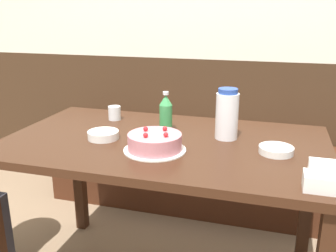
# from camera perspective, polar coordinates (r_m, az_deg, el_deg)

# --- Properties ---
(back_wall) EXTENTS (4.80, 0.04, 2.50)m
(back_wall) POSITION_cam_1_polar(r_m,az_deg,el_deg) (2.60, 6.41, 15.36)
(back_wall) COLOR #3D2819
(back_wall) RESTS_ON ground_plane
(bench_seat) EXTENTS (2.10, 0.38, 0.47)m
(bench_seat) POSITION_cam_1_polar(r_m,az_deg,el_deg) (2.62, 4.81, -7.54)
(bench_seat) COLOR #472314
(bench_seat) RESTS_ON ground_plane
(dining_table) EXTENTS (1.42, 0.83, 0.78)m
(dining_table) POSITION_cam_1_polar(r_m,az_deg,el_deg) (1.70, -0.52, -5.23)
(dining_table) COLOR #381E11
(dining_table) RESTS_ON ground_plane
(birthday_cake) EXTENTS (0.26, 0.26, 0.09)m
(birthday_cake) POSITION_cam_1_polar(r_m,az_deg,el_deg) (1.53, -1.90, -2.53)
(birthday_cake) COLOR white
(birthday_cake) RESTS_ON dining_table
(water_pitcher) EXTENTS (0.10, 0.10, 0.23)m
(water_pitcher) POSITION_cam_1_polar(r_m,az_deg,el_deg) (1.68, 8.98, 1.76)
(water_pitcher) COLOR white
(water_pitcher) RESTS_ON dining_table
(soju_bottle) EXTENTS (0.06, 0.06, 0.19)m
(soju_bottle) POSITION_cam_1_polar(r_m,az_deg,el_deg) (1.76, -0.33, 2.05)
(soju_bottle) COLOR #388E4C
(soju_bottle) RESTS_ON dining_table
(napkin_holder) EXTENTS (0.11, 0.08, 0.11)m
(napkin_holder) POSITION_cam_1_polar(r_m,az_deg,el_deg) (1.29, 22.35, -7.50)
(napkin_holder) COLOR white
(napkin_holder) RESTS_ON dining_table
(bowl_soup_white) EXTENTS (0.14, 0.14, 0.03)m
(bowl_soup_white) POSITION_cam_1_polar(r_m,az_deg,el_deg) (1.57, 16.15, -3.53)
(bowl_soup_white) COLOR white
(bowl_soup_white) RESTS_ON dining_table
(bowl_rice_small) EXTENTS (0.14, 0.14, 0.04)m
(bowl_rice_small) POSITION_cam_1_polar(r_m,az_deg,el_deg) (1.70, -9.84, -1.34)
(bowl_rice_small) COLOR white
(bowl_rice_small) RESTS_ON dining_table
(glass_water_tall) EXTENTS (0.07, 0.07, 0.07)m
(glass_water_tall) POSITION_cam_1_polar(r_m,az_deg,el_deg) (1.99, -8.15, 1.98)
(glass_water_tall) COLOR silver
(glass_water_tall) RESTS_ON dining_table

